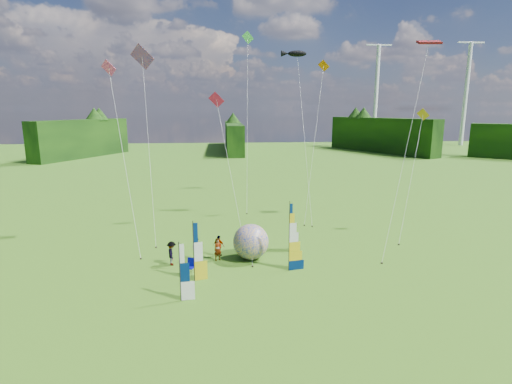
{
  "coord_description": "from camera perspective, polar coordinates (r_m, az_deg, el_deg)",
  "views": [
    {
      "loc": [
        -3.25,
        -22.16,
        10.99
      ],
      "look_at": [
        -1.0,
        4.0,
        5.5
      ],
      "focal_mm": 28.0,
      "sensor_mm": 36.0,
      "label": 1
    }
  ],
  "objects": [
    {
      "name": "camp_chair",
      "position": [
        27.83,
        -9.42,
        -10.44
      ],
      "size": [
        0.78,
        0.78,
        1.05
      ],
      "primitive_type": null,
      "rotation": [
        0.0,
        0.0,
        -0.36
      ],
      "color": "#03056A",
      "rests_on": "ground"
    },
    {
      "name": "spectator_c",
      "position": [
        29.41,
        -11.95,
        -8.58
      ],
      "size": [
        0.6,
        1.18,
        1.75
      ],
      "primitive_type": "imported",
      "rotation": [
        0.0,
        0.0,
        1.73
      ],
      "color": "#66594C",
      "rests_on": "ground"
    },
    {
      "name": "kite_whale",
      "position": [
        42.41,
        6.89,
        9.41
      ],
      "size": [
        8.64,
        14.19,
        18.55
      ],
      "primitive_type": null,
      "rotation": [
        0.0,
        0.0,
        -0.42
      ],
      "color": "black",
      "rests_on": "ground"
    },
    {
      "name": "ground",
      "position": [
        24.95,
        3.17,
        -14.35
      ],
      "size": [
        220.0,
        220.0,
        0.0
      ],
      "primitive_type": "plane",
      "color": "#517F13",
      "rests_on": "ground"
    },
    {
      "name": "kite_rainbow_delta",
      "position": [
        35.36,
        -15.15,
        7.75
      ],
      "size": [
        8.13,
        12.05,
        17.47
      ],
      "primitive_type": null,
      "rotation": [
        0.0,
        0.0,
        -0.27
      ],
      "color": "red",
      "rests_on": "ground"
    },
    {
      "name": "kite_parafoil",
      "position": [
        33.13,
        20.89,
        7.81
      ],
      "size": [
        12.13,
        13.0,
        18.24
      ],
      "primitive_type": null,
      "rotation": [
        0.0,
        0.0,
        -0.27
      ],
      "color": "#B60D18",
      "rests_on": "ground"
    },
    {
      "name": "turbine_left",
      "position": [
        138.23,
        27.77,
        12.16
      ],
      "size": [
        8.0,
        1.2,
        30.0
      ],
      "primitive_type": null,
      "color": "silver",
      "rests_on": "ground"
    },
    {
      "name": "bol_inflatable",
      "position": [
        29.79,
        -0.74,
        -7.13
      ],
      "size": [
        3.29,
        3.29,
        2.65
      ],
      "primitive_type": "sphere",
      "rotation": [
        0.0,
        0.0,
        -0.29
      ],
      "color": "#132EA9",
      "rests_on": "ground"
    },
    {
      "name": "spectator_d",
      "position": [
        30.61,
        -5.32,
        -7.66
      ],
      "size": [
        1.02,
        0.81,
        1.62
      ],
      "primitive_type": "imported",
      "rotation": [
        0.0,
        0.0,
        2.62
      ],
      "color": "#66594C",
      "rests_on": "ground"
    },
    {
      "name": "small_kite_yellow",
      "position": [
        38.04,
        21.42,
        3.02
      ],
      "size": [
        9.77,
        11.02,
        11.43
      ],
      "primitive_type": null,
      "rotation": [
        0.0,
        0.0,
        -0.39
      ],
      "color": "orange",
      "rests_on": "ground"
    },
    {
      "name": "spectator_b",
      "position": [
        29.97,
        -8.41,
        -8.05
      ],
      "size": [
        0.86,
        0.45,
        1.74
      ],
      "primitive_type": "imported",
      "rotation": [
        0.0,
        0.0,
        -0.03
      ],
      "color": "#66594C",
      "rests_on": "ground"
    },
    {
      "name": "small_kite_pink",
      "position": [
        33.08,
        -18.42,
        5.54
      ],
      "size": [
        7.79,
        10.09,
        15.44
      ],
      "primitive_type": null,
      "rotation": [
        0.0,
        0.0,
        -0.31
      ],
      "color": "#FF448E",
      "rests_on": "ground"
    },
    {
      "name": "feather_banner_main",
      "position": [
        27.41,
        4.76,
        -6.53
      ],
      "size": [
        1.29,
        0.36,
        4.77
      ],
      "primitive_type": null,
      "rotation": [
        0.0,
        0.0,
        0.2
      ],
      "color": "#031F54",
      "rests_on": "ground"
    },
    {
      "name": "small_kite_orange",
      "position": [
        41.35,
        8.39,
        7.94
      ],
      "size": [
        7.75,
        11.04,
        16.58
      ],
      "primitive_type": null,
      "rotation": [
        0.0,
        0.0,
        -0.25
      ],
      "color": "#E86900",
      "rests_on": "ground"
    },
    {
      "name": "small_kite_red",
      "position": [
        37.56,
        -3.95,
        5.08
      ],
      "size": [
        5.78,
        10.9,
        13.21
      ],
      "primitive_type": null,
      "rotation": [
        0.0,
        0.0,
        -0.1
      ],
      "color": "#C2183D",
      "rests_on": "ground"
    },
    {
      "name": "side_banner_far",
      "position": [
        23.81,
        -10.81,
        -11.28
      ],
      "size": [
        1.03,
        0.23,
        3.47
      ],
      "primitive_type": null,
      "rotation": [
        0.0,
        0.0,
        0.13
      ],
      "color": "white",
      "rests_on": "ground"
    },
    {
      "name": "small_kite_green",
      "position": [
        45.71,
        -1.25,
        10.9
      ],
      "size": [
        5.01,
        11.99,
        20.52
      ],
      "primitive_type": null,
      "rotation": [
        0.0,
        0.0,
        0.16
      ],
      "color": "green",
      "rests_on": "ground"
    },
    {
      "name": "side_banner_left",
      "position": [
        26.18,
        -8.88,
        -8.52
      ],
      "size": [
        1.07,
        0.35,
        3.92
      ],
      "primitive_type": null,
      "rotation": [
        0.0,
        0.0,
        0.24
      ],
      "color": "gold",
      "rests_on": "ground"
    },
    {
      "name": "turbine_right",
      "position": [
        133.26,
        16.77,
        13.05
      ],
      "size": [
        8.0,
        1.2,
        30.0
      ],
      "primitive_type": null,
      "color": "silver",
      "rests_on": "ground"
    },
    {
      "name": "spectator_a",
      "position": [
        29.77,
        -5.47,
        -8.17
      ],
      "size": [
        0.74,
        0.66,
        1.69
      ],
      "primitive_type": "imported",
      "rotation": [
        0.0,
        0.0,
        0.52
      ],
      "color": "#66594C",
      "rests_on": "ground"
    },
    {
      "name": "treeline_ring",
      "position": [
        23.46,
        3.29,
        -5.54
      ],
      "size": [
        210.0,
        210.0,
        8.0
      ],
      "primitive_type": null,
      "color": "#23520E",
      "rests_on": "ground"
    }
  ]
}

